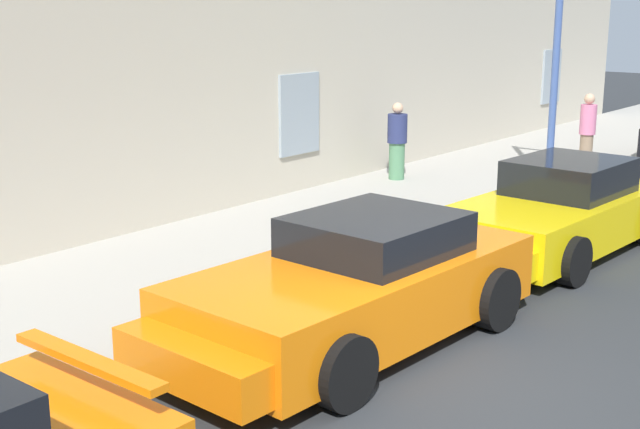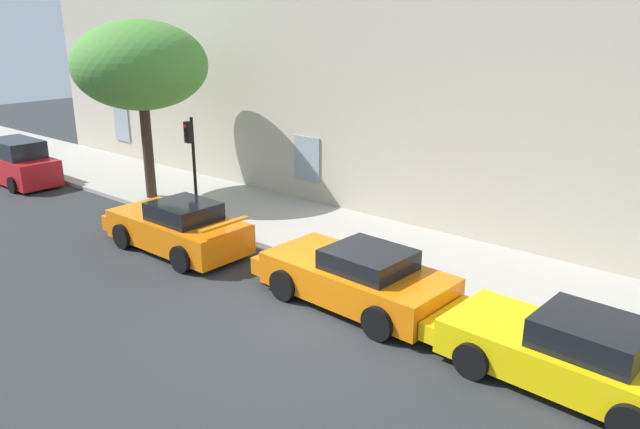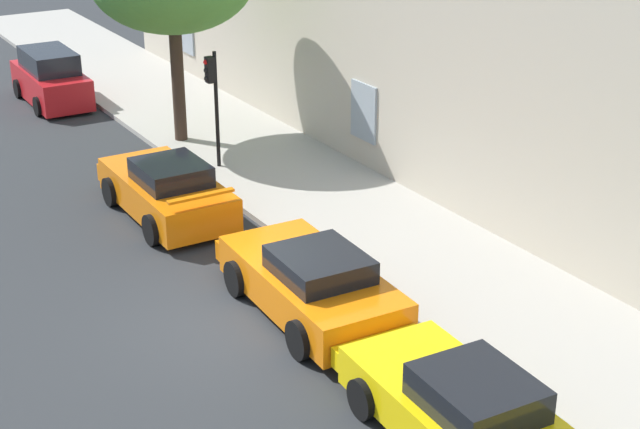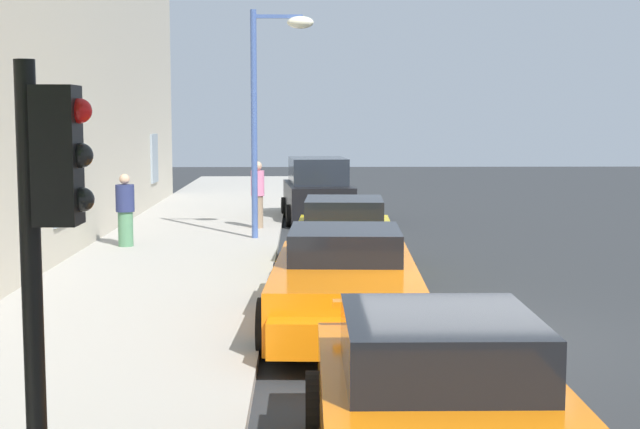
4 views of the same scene
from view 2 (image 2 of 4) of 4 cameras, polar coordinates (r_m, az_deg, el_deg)
ground_plane at (r=12.99m, az=-2.06°, el=-10.07°), size 80.00×80.00×0.00m
sidewalk at (r=16.38m, az=8.83°, el=-3.91°), size 60.00×4.06×0.14m
sportscar_red_lead at (r=17.18m, az=-13.50°, el=-1.17°), size 4.60×2.07×1.43m
sportscar_yellow_flank at (r=13.64m, az=2.91°, el=-5.79°), size 4.77×2.28×1.37m
sportscar_white_middle at (r=11.57m, az=21.64°, el=-11.84°), size 4.71×2.21×1.36m
hatchback_distant at (r=26.17m, az=-26.47°, el=4.30°), size 3.93×1.80×1.72m
tree_near_kerb at (r=21.39m, az=-16.51°, el=13.24°), size 4.42×4.42×5.97m
traffic_light at (r=19.59m, az=-12.02°, el=6.12°), size 0.22×0.36×3.05m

